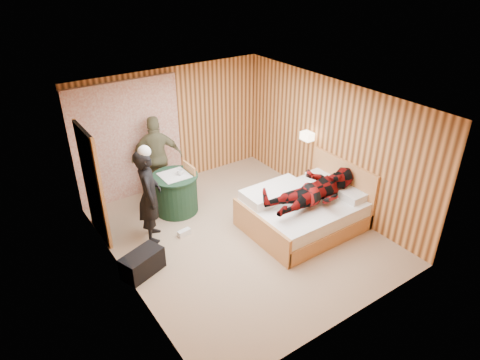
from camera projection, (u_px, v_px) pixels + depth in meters
floor at (240, 234)px, 7.73m from camera, size 4.20×5.00×0.01m
ceiling at (239, 100)px, 6.53m from camera, size 4.20×5.00×0.01m
wall_back at (172, 127)px, 8.94m from camera, size 4.20×0.02×2.50m
wall_left at (118, 211)px, 6.08m from camera, size 0.02×5.00×2.50m
wall_right at (330, 144)px, 8.17m from camera, size 0.02×5.00×2.50m
curtain at (128, 141)px, 8.41m from camera, size 2.20×0.08×2.40m
doorway at (92, 185)px, 7.22m from camera, size 0.06×0.90×2.05m
wall_lamp at (307, 136)px, 8.39m from camera, size 0.26×0.24×0.16m
bed at (303, 211)px, 7.82m from camera, size 2.01×1.58×1.09m
nightstand at (314, 189)px, 8.60m from camera, size 0.40×0.54×0.52m
round_table at (176, 193)px, 8.23m from camera, size 0.89×0.89×0.79m
chair_far at (158, 173)px, 8.65m from camera, size 0.55×0.55×0.93m
chair_near at (185, 184)px, 8.23m from camera, size 0.43×0.43×0.94m
duffel_bag at (142, 263)px, 6.72m from camera, size 0.75×0.56×0.38m
sneaker_left at (184, 233)px, 7.67m from camera, size 0.25×0.13×0.11m
sneaker_right at (181, 210)px, 8.32m from camera, size 0.28×0.18×0.12m
woman_standing at (149, 196)px, 7.24m from camera, size 0.62×0.73×1.70m
man_at_table at (157, 157)px, 8.55m from camera, size 1.09×0.73×1.72m
man_on_bed at (316, 184)px, 7.36m from camera, size 0.86×0.67×1.77m
book_lower at (316, 179)px, 8.44m from camera, size 0.22×0.26×0.02m
book_upper at (317, 178)px, 8.43m from camera, size 0.18×0.23×0.02m
cup_nightstand at (310, 174)px, 8.56m from camera, size 0.11×0.11×0.09m
cup_table at (180, 172)px, 8.04m from camera, size 0.15×0.15×0.10m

